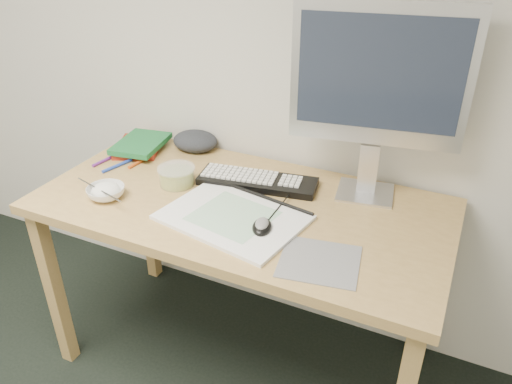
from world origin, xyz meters
TOP-DOWN VIEW (x-y plane):
  - desk at (0.20, 1.43)m, footprint 1.40×0.70m
  - mousepad at (0.55, 1.23)m, footprint 0.25×0.24m
  - sketchpad at (0.23, 1.32)m, footprint 0.49×0.39m
  - keyboard at (0.20, 1.57)m, footprint 0.44×0.20m
  - monitor at (0.57, 1.67)m, footprint 0.55×0.20m
  - mouse at (0.34, 1.30)m, footprint 0.08×0.11m
  - rice_bowl at (-0.23, 1.26)m, footprint 0.14×0.14m
  - chopsticks at (-0.24, 1.23)m, footprint 0.23×0.08m
  - fruit_tub at (-0.06, 1.45)m, footprint 0.17×0.17m
  - book_red at (-0.37, 1.64)m, footprint 0.24×0.27m
  - book_green at (-0.35, 1.62)m, footprint 0.21×0.26m
  - cloth_lump at (-0.16, 1.74)m, footprint 0.16×0.14m
  - pencil_pink at (0.22, 1.46)m, footprint 0.16×0.06m
  - pencil_tan at (0.19, 1.50)m, footprint 0.12×0.16m
  - pencil_black at (0.31, 1.49)m, footprint 0.18×0.05m
  - marker_blue at (-0.35, 1.46)m, footprint 0.05×0.14m
  - marker_orange at (-0.29, 1.54)m, footprint 0.03×0.14m
  - marker_purple at (-0.42, 1.49)m, footprint 0.03×0.13m

SIDE VIEW (x-z plane):
  - desk at x=0.20m, z-range 0.29..1.04m
  - mousepad at x=0.55m, z-range 0.75..0.75m
  - pencil_pink at x=0.22m, z-range 0.75..0.76m
  - pencil_black at x=0.31m, z-range 0.75..0.76m
  - pencil_tan at x=0.19m, z-range 0.75..0.76m
  - marker_purple at x=-0.42m, z-range 0.75..0.76m
  - sketchpad at x=0.23m, z-range 0.75..0.76m
  - marker_blue at x=-0.35m, z-range 0.75..0.76m
  - marker_orange at x=-0.29m, z-range 0.75..0.76m
  - book_red at x=-0.37m, z-range 0.75..0.77m
  - keyboard at x=0.20m, z-range 0.75..0.78m
  - rice_bowl at x=-0.23m, z-range 0.75..0.79m
  - mouse at x=0.34m, z-range 0.76..0.80m
  - fruit_tub at x=-0.06m, z-range 0.75..0.82m
  - cloth_lump at x=-0.16m, z-range 0.75..0.82m
  - book_green at x=-0.35m, z-range 0.77..0.79m
  - chopsticks at x=-0.24m, z-range 0.78..0.80m
  - monitor at x=0.57m, z-range 0.83..1.48m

